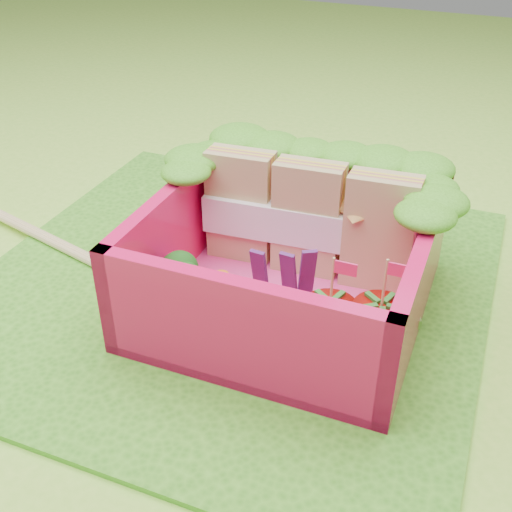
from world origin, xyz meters
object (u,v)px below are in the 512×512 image
object	(u,v)px
strawberry_left	(329,325)
strawberry_right	(379,328)
bento_box	(289,259)
chopsticks	(53,241)
sandwich_stack	(309,219)
broccoli	(186,279)

from	to	relation	value
strawberry_left	strawberry_right	world-z (taller)	strawberry_right
bento_box	strawberry_right	bearing A→B (deg)	-24.81
strawberry_right	chopsticks	world-z (taller)	strawberry_right
sandwich_stack	broccoli	bearing A→B (deg)	-127.96
sandwich_stack	chopsticks	xyz separation A→B (m)	(-1.46, -0.25, -0.32)
strawberry_left	strawberry_right	xyz separation A→B (m)	(0.21, 0.06, 0.00)
strawberry_right	chopsticks	bearing A→B (deg)	172.35
bento_box	chopsticks	size ratio (longest dim) A/B	0.57
bento_box	broccoli	bearing A→B (deg)	-147.60
sandwich_stack	strawberry_left	world-z (taller)	sandwich_stack
broccoli	strawberry_right	world-z (taller)	strawberry_right
strawberry_left	sandwich_stack	bearing A→B (deg)	116.66
strawberry_right	chopsticks	size ratio (longest dim) A/B	0.21
strawberry_right	strawberry_left	bearing A→B (deg)	-164.59
strawberry_right	sandwich_stack	bearing A→B (deg)	134.08
bento_box	broccoli	distance (m)	0.50
bento_box	sandwich_stack	distance (m)	0.29
bento_box	strawberry_left	distance (m)	0.42
broccoli	chopsticks	xyz separation A→B (m)	(-1.03, 0.30, -0.20)
bento_box	chopsticks	world-z (taller)	bento_box
sandwich_stack	strawberry_left	distance (m)	0.66
broccoli	chopsticks	distance (m)	1.09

